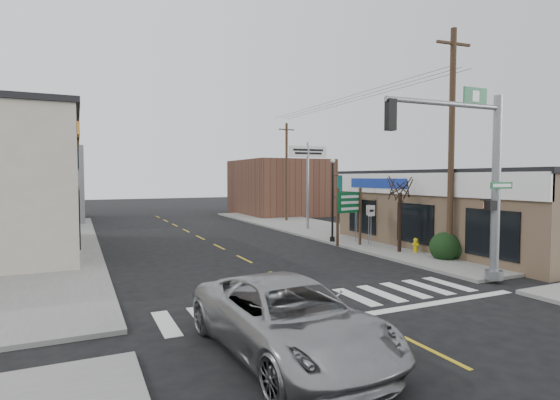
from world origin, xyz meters
name	(u,v)px	position (x,y,z in m)	size (l,w,h in m)	color
ground	(336,304)	(0.00, 0.00, 0.00)	(140.00, 140.00, 0.00)	black
sidewalk_right	(346,234)	(9.00, 13.00, 0.07)	(6.00, 38.00, 0.13)	slate
sidewalk_left	(34,255)	(-9.00, 13.00, 0.07)	(6.00, 38.00, 0.13)	slate
center_line	(244,259)	(0.00, 8.00, 0.01)	(0.12, 56.00, 0.01)	gold
crosswalk	(329,301)	(0.00, 0.40, 0.01)	(11.00, 2.20, 0.01)	silver
thrift_store	(498,210)	(14.50, 6.00, 2.00)	(12.00, 14.00, 4.00)	brown
bldg_distant_right	(279,187)	(12.00, 30.00, 2.80)	(8.00, 10.00, 5.60)	#523325
bldg_distant_left	(26,185)	(-11.00, 32.00, 3.20)	(9.00, 10.00, 6.40)	slate
suv	(289,318)	(-2.97, -2.79, 0.81)	(2.69, 5.84, 1.62)	#949599
traffic_signal_pole	(481,168)	(5.83, -0.15, 4.18)	(5.38, 0.39, 6.81)	slate
guide_sign	(349,209)	(6.30, 8.65, 2.14)	(1.79, 0.14, 3.13)	#412E1E
fire_hydrant	(416,245)	(8.05, 5.45, 0.52)	(0.23, 0.23, 0.72)	#C2A60B
ped_crossing_sign	(357,208)	(8.20, 10.64, 2.00)	(1.06, 0.08, 2.73)	gray
lamp_post	(333,194)	(6.36, 10.37, 2.90)	(0.62, 0.49, 4.77)	black
dance_center_sign	(308,163)	(7.95, 16.38, 4.85)	(2.92, 0.18, 6.20)	gray
bare_tree	(400,182)	(7.50, 6.00, 3.59)	(2.20, 2.20, 4.40)	black
shrub_front	(445,247)	(8.17, 3.69, 0.64)	(1.37, 1.37, 1.03)	#153515
shrub_back	(416,238)	(9.50, 7.02, 0.56)	(1.15, 1.15, 0.86)	black
utility_pole_near	(451,142)	(8.24, 3.49, 5.42)	(1.79, 0.27, 10.31)	#422C21
utility_pole_far	(287,171)	(9.25, 22.56, 4.39)	(1.44, 0.22, 8.31)	#43341E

